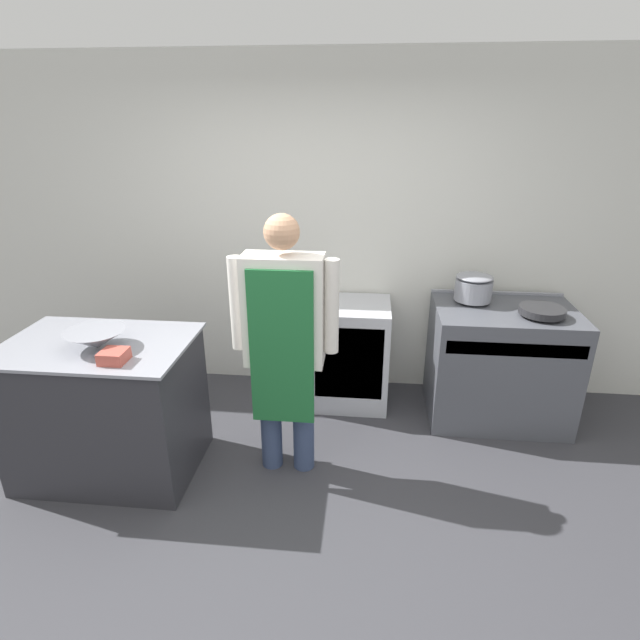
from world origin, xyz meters
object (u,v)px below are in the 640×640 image
person_cook (284,334)px  fridge_unit (350,353)px  stove (499,363)px  plastic_tub (114,356)px  mixing_bowl (96,339)px  saute_pan (542,311)px  stock_pot (474,287)px

person_cook → fridge_unit: bearing=67.9°
stove → plastic_tub: (-2.45, -1.17, 0.51)m
mixing_bowl → saute_pan: bearing=17.1°
mixing_bowl → stock_pot: size_ratio=1.28×
fridge_unit → mixing_bowl: mixing_bowl is taller
stock_pot → mixing_bowl: bearing=-154.9°
person_cook → plastic_tub: bearing=-158.8°
plastic_tub → saute_pan: plastic_tub is taller
fridge_unit → stove: bearing=-5.4°
person_cook → stock_pot: person_cook is taller
stock_pot → saute_pan: bearing=-30.3°
stove → saute_pan: 0.55m
fridge_unit → plastic_tub: size_ratio=5.96×
stove → mixing_bowl: (-2.64, -1.00, 0.53)m
stove → fridge_unit: (-1.16, 0.11, -0.02)m
plastic_tub → saute_pan: size_ratio=0.45×
stove → person_cook: size_ratio=0.60×
mixing_bowl → plastic_tub: size_ratio=2.50×
fridge_unit → mixing_bowl: 1.94m
mixing_bowl → saute_pan: 2.98m
person_cook → plastic_tub: size_ratio=12.02×
fridge_unit → saute_pan: size_ratio=2.67×
saute_pan → person_cook: bearing=-158.5°
fridge_unit → mixing_bowl: (-1.49, -1.11, 0.56)m
stove → plastic_tub: bearing=-154.5°
stove → person_cook: bearing=-152.1°
stock_pot → saute_pan: (0.44, -0.26, -0.08)m
plastic_tub → stock_pot: size_ratio=0.51×
mixing_bowl → stock_pot: 2.66m
mixing_bowl → person_cook: bearing=9.7°
plastic_tub → saute_pan: bearing=21.4°
plastic_tub → saute_pan: 2.86m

